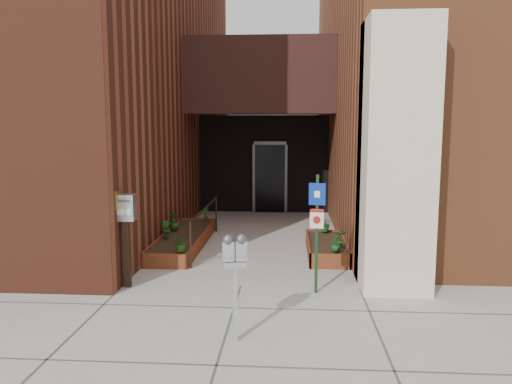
# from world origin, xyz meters

# --- Properties ---
(ground) EXTENTS (80.00, 80.00, 0.00)m
(ground) POSITION_xyz_m (0.00, 0.00, 0.00)
(ground) COLOR #9E9991
(ground) RESTS_ON ground
(architecture) EXTENTS (20.00, 14.60, 10.00)m
(architecture) POSITION_xyz_m (-0.18, 6.89, 4.98)
(architecture) COLOR brown
(architecture) RESTS_ON ground
(planter_left) EXTENTS (0.90, 3.60, 0.30)m
(planter_left) POSITION_xyz_m (-1.55, 2.70, 0.13)
(planter_left) COLOR brown
(planter_left) RESTS_ON ground
(planter_right) EXTENTS (0.80, 2.20, 0.30)m
(planter_right) POSITION_xyz_m (1.60, 2.20, 0.13)
(planter_right) COLOR brown
(planter_right) RESTS_ON ground
(handrail) EXTENTS (0.04, 3.34, 0.90)m
(handrail) POSITION_xyz_m (-1.05, 2.65, 0.75)
(handrail) COLOR black
(handrail) RESTS_ON ground
(parking_meter) EXTENTS (0.32, 0.18, 1.39)m
(parking_meter) POSITION_xyz_m (0.14, -2.14, 1.08)
(parking_meter) COLOR #B7B7BA
(parking_meter) RESTS_ON ground
(sign_post) EXTENTS (0.26, 0.08, 1.94)m
(sign_post) POSITION_xyz_m (1.25, -0.24, 1.19)
(sign_post) COLOR #133518
(sign_post) RESTS_ON ground
(payment_dropbox) EXTENTS (0.33, 0.26, 1.58)m
(payment_dropbox) POSITION_xyz_m (-1.90, -0.14, 1.14)
(payment_dropbox) COLOR black
(payment_dropbox) RESTS_ON ground
(shrub_left_a) EXTENTS (0.43, 0.43, 0.36)m
(shrub_left_a) POSITION_xyz_m (-1.25, 1.10, 0.48)
(shrub_left_a) COLOR #225217
(shrub_left_a) RESTS_ON planter_left
(shrub_left_b) EXTENTS (0.27, 0.27, 0.35)m
(shrub_left_b) POSITION_xyz_m (-1.85, 2.29, 0.48)
(shrub_left_b) COLOR #1B601C
(shrub_left_b) RESTS_ON planter_left
(shrub_left_c) EXTENTS (0.28, 0.28, 0.39)m
(shrub_left_c) POSITION_xyz_m (-1.85, 3.08, 0.49)
(shrub_left_c) COLOR #205618
(shrub_left_c) RESTS_ON planter_left
(shrub_left_d) EXTENTS (0.25, 0.25, 0.33)m
(shrub_left_d) POSITION_xyz_m (-1.32, 4.28, 0.47)
(shrub_left_d) COLOR #275518
(shrub_left_d) RESTS_ON planter_left
(shrub_right_a) EXTENTS (0.21, 0.21, 0.33)m
(shrub_right_a) POSITION_xyz_m (1.70, 1.30, 0.46)
(shrub_right_a) COLOR #17511C
(shrub_right_a) RESTS_ON planter_right
(shrub_right_b) EXTENTS (0.18, 0.18, 0.34)m
(shrub_right_b) POSITION_xyz_m (1.85, 1.71, 0.47)
(shrub_right_b) COLOR #1B611D
(shrub_right_b) RESTS_ON planter_right
(shrub_right_c) EXTENTS (0.34, 0.34, 0.36)m
(shrub_right_c) POSITION_xyz_m (1.63, 3.10, 0.48)
(shrub_right_c) COLOR #195A1F
(shrub_right_c) RESTS_ON planter_right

